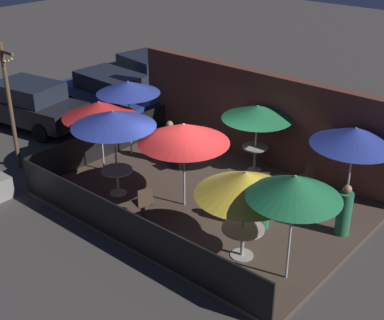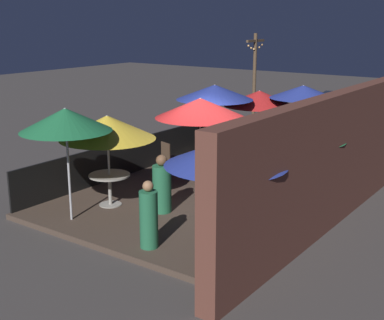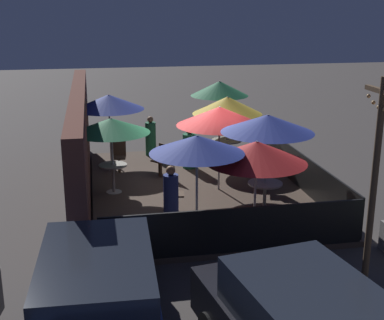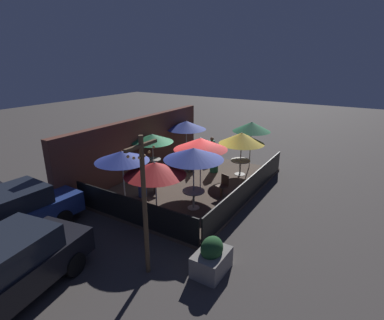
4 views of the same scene
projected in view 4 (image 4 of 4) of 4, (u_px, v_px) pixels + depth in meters
ground_plane at (192, 186)px, 13.62m from camera, size 60.00×60.00×0.00m
patio_deck at (192, 185)px, 13.60m from camera, size 8.06×5.63×0.12m
building_wall at (139, 147)px, 14.68m from camera, size 9.66×0.36×2.83m
fence_front at (250, 187)px, 12.04m from camera, size 7.86×0.05×0.95m
fence_side_left at (131, 210)px, 10.22m from camera, size 0.05×5.43×0.95m
patio_umbrella_0 at (194, 154)px, 10.68m from camera, size 2.18×2.18×2.38m
patio_umbrella_1 at (152, 138)px, 14.16m from camera, size 2.01×2.01×2.01m
patio_umbrella_2 at (242, 138)px, 14.10m from camera, size 2.16×2.16×2.09m
patio_umbrella_3 at (186, 125)px, 16.44m from camera, size 2.18×2.18×2.15m
patio_umbrella_4 at (252, 127)px, 14.91m from camera, size 1.90×1.90×2.41m
patio_umbrella_5 at (201, 144)px, 12.49m from camera, size 2.28×2.28×2.26m
patio_umbrella_6 at (122, 156)px, 10.41m from camera, size 1.91×1.91×2.35m
patio_umbrella_7 at (155, 169)px, 10.00m from camera, size 2.12×2.12×2.12m
dining_table_0 at (194, 194)px, 11.19m from camera, size 0.83×0.83×0.72m
dining_table_1 at (153, 162)px, 14.55m from camera, size 0.75×0.75×0.77m
dining_table_2 at (240, 163)px, 14.50m from camera, size 0.94×0.94×0.73m
patio_chair_0 at (191, 162)px, 14.80m from camera, size 0.56×0.56×0.94m
patio_chair_1 at (154, 181)px, 12.59m from camera, size 0.46×0.46×0.90m
patio_chair_2 at (179, 155)px, 15.92m from camera, size 0.45×0.45×0.92m
patio_chair_3 at (223, 185)px, 12.16m from camera, size 0.51×0.51×0.93m
patron_0 at (142, 183)px, 12.15m from camera, size 0.49×0.49×1.34m
patron_1 at (212, 149)px, 16.65m from camera, size 0.43×0.43×1.30m
patron_2 at (214, 161)px, 14.84m from camera, size 0.58×0.58×1.30m
planter_box at (212, 257)px, 8.01m from camera, size 1.10×0.77×1.06m
light_post at (144, 201)px, 7.47m from camera, size 1.10×0.12×3.81m
parked_car_0 at (6, 270)px, 6.96m from camera, size 4.29×2.34×1.62m
parked_car_1 at (5, 216)px, 9.33m from camera, size 4.64×1.93×1.62m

